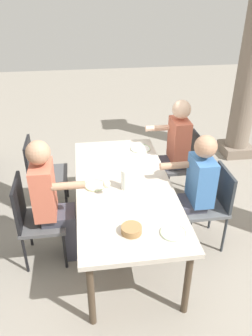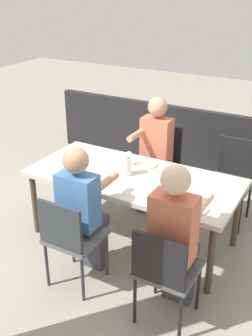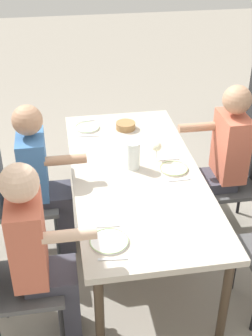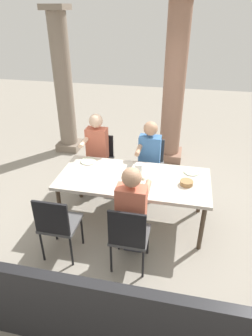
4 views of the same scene
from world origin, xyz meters
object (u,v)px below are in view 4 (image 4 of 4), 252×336
at_px(plate_1, 129,188).
at_px(bread_basket, 187,183).
at_px(chair_mid_north, 150,162).
at_px(diner_woman_green, 149,158).
at_px(chair_mid_south, 129,234).
at_px(water_pitcher, 139,172).
at_px(diner_guest_third, 96,151).
at_px(plate_0, 88,161).
at_px(dining_table, 134,181).
at_px(wine_glass_1, 142,179).
at_px(chair_west_north, 100,157).
at_px(stone_column_near, 64,86).
at_px(stone_column_centre, 174,87).
at_px(plate_2, 191,172).
at_px(chair_west_south, 57,223).
at_px(diner_man_white, 132,211).

xyz_separation_m(plate_1, bread_basket, (0.73, 0.25, 0.02)).
distance_m(chair_mid_north, plate_1, 1.21).
bearing_deg(diner_woman_green, chair_mid_south, -89.89).
distance_m(water_pitcher, bread_basket, 0.66).
bearing_deg(diner_guest_third, plate_0, -89.14).
relative_size(chair_mid_south, diner_guest_third, 0.70).
bearing_deg(dining_table, wine_glass_1, -50.98).
distance_m(chair_west_north, stone_column_near, 1.85).
distance_m(stone_column_near, water_pitcher, 2.89).
distance_m(stone_column_centre, bread_basket, 2.29).
distance_m(dining_table, plate_2, 0.84).
distance_m(chair_west_south, stone_column_centre, 3.35).
relative_size(wine_glass_1, water_pitcher, 0.73).
bearing_deg(water_pitcher, chair_mid_south, -86.80).
bearing_deg(bread_basket, chair_west_south, -149.66).
bearing_deg(wine_glass_1, diner_guest_third, 135.22).
bearing_deg(bread_basket, plate_1, -161.10).
distance_m(chair_west_north, bread_basket, 1.76).
bearing_deg(water_pitcher, plate_1, -104.61).
relative_size(diner_guest_third, plate_1, 6.22).
height_order(stone_column_near, wine_glass_1, stone_column_near).
relative_size(chair_mid_south, plate_1, 4.36).
distance_m(plate_0, bread_basket, 1.51).
height_order(water_pitcher, bread_basket, water_pitcher).
bearing_deg(diner_woman_green, plate_2, -30.84).
bearing_deg(bread_basket, dining_table, 177.12).
bearing_deg(diner_man_white, bread_basket, 48.51).
bearing_deg(dining_table, stone_column_near, 130.99).
bearing_deg(chair_west_north, wine_glass_1, -49.96).
height_order(plate_0, plate_1, same).
height_order(dining_table, plate_2, plate_2).
distance_m(plate_0, wine_glass_1, 1.03).
xyz_separation_m(diner_woman_green, diner_guest_third, (-0.87, 0.02, 0.03)).
xyz_separation_m(chair_west_south, bread_basket, (1.47, 0.86, 0.22)).
bearing_deg(water_pitcher, wine_glass_1, -66.91).
height_order(diner_man_white, diner_guest_third, diner_guest_third).
bearing_deg(chair_west_north, chair_west_south, -90.00).
relative_size(diner_man_white, stone_column_centre, 0.44).
bearing_deg(plate_1, diner_woman_green, 82.69).
bearing_deg(chair_mid_north, plate_0, -145.85).
bearing_deg(chair_mid_north, diner_man_white, -89.90).
height_order(diner_man_white, water_pitcher, diner_man_white).
xyz_separation_m(dining_table, stone_column_near, (-1.84, 2.11, 0.71)).
distance_m(plate_1, water_pitcher, 0.32).
xyz_separation_m(diner_guest_third, plate_2, (1.54, -0.42, 0.03)).
height_order(stone_column_centre, plate_2, stone_column_centre).
distance_m(chair_mid_south, diner_woman_green, 1.60).
bearing_deg(diner_guest_third, wine_glass_1, -44.78).
relative_size(chair_west_north, plate_0, 3.71).
relative_size(dining_table, chair_west_south, 2.24).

